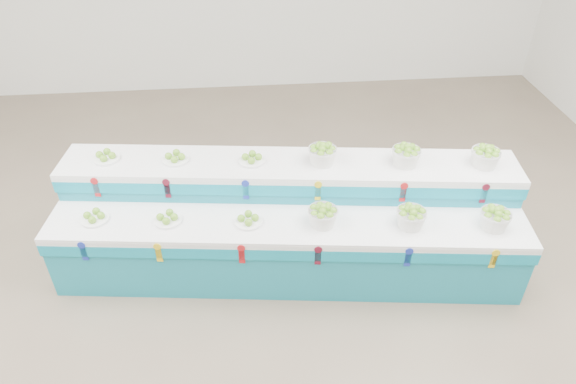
% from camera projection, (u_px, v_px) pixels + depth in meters
% --- Properties ---
extents(ground, '(10.00, 10.00, 0.00)m').
position_uv_depth(ground, '(240.00, 325.00, 4.65)').
color(ground, brown).
rests_on(ground, ground).
extents(display_stand, '(4.51, 1.65, 1.02)m').
position_uv_depth(display_stand, '(288.00, 222.00, 5.02)').
color(display_stand, teal).
rests_on(display_stand, ground).
extents(plate_lower_left, '(0.29, 0.29, 0.10)m').
position_uv_depth(plate_lower_left, '(94.00, 216.00, 4.68)').
color(plate_lower_left, white).
rests_on(plate_lower_left, display_stand).
extents(plate_lower_mid, '(0.29, 0.29, 0.10)m').
position_uv_depth(plate_lower_mid, '(167.00, 217.00, 4.67)').
color(plate_lower_mid, white).
rests_on(plate_lower_mid, display_stand).
extents(plate_lower_right, '(0.29, 0.29, 0.10)m').
position_uv_depth(plate_lower_right, '(248.00, 219.00, 4.65)').
color(plate_lower_right, white).
rests_on(plate_lower_right, display_stand).
extents(basket_lower_left, '(0.30, 0.30, 0.20)m').
position_uv_depth(basket_lower_left, '(323.00, 215.00, 4.61)').
color(basket_lower_left, silver).
rests_on(basket_lower_left, display_stand).
extents(basket_lower_mid, '(0.30, 0.30, 0.20)m').
position_uv_depth(basket_lower_mid, '(411.00, 217.00, 4.59)').
color(basket_lower_mid, silver).
rests_on(basket_lower_mid, display_stand).
extents(basket_lower_right, '(0.30, 0.30, 0.20)m').
position_uv_depth(basket_lower_right, '(495.00, 218.00, 4.57)').
color(basket_lower_right, silver).
rests_on(basket_lower_right, display_stand).
extents(plate_upper_left, '(0.29, 0.29, 0.10)m').
position_uv_depth(plate_upper_left, '(106.00, 155.00, 4.94)').
color(plate_upper_left, white).
rests_on(plate_upper_left, display_stand).
extents(plate_upper_mid, '(0.29, 0.29, 0.10)m').
position_uv_depth(plate_upper_mid, '(175.00, 156.00, 4.93)').
color(plate_upper_mid, white).
rests_on(plate_upper_mid, display_stand).
extents(plate_upper_right, '(0.29, 0.29, 0.10)m').
position_uv_depth(plate_upper_right, '(252.00, 158.00, 4.91)').
color(plate_upper_right, white).
rests_on(plate_upper_right, display_stand).
extents(basket_upper_left, '(0.30, 0.30, 0.20)m').
position_uv_depth(basket_upper_left, '(322.00, 154.00, 4.86)').
color(basket_upper_left, silver).
rests_on(basket_upper_left, display_stand).
extents(basket_upper_mid, '(0.30, 0.30, 0.20)m').
position_uv_depth(basket_upper_mid, '(406.00, 155.00, 4.85)').
color(basket_upper_mid, silver).
rests_on(basket_upper_mid, display_stand).
extents(basket_upper_right, '(0.30, 0.30, 0.20)m').
position_uv_depth(basket_upper_right, '(485.00, 156.00, 4.83)').
color(basket_upper_right, silver).
rests_on(basket_upper_right, display_stand).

